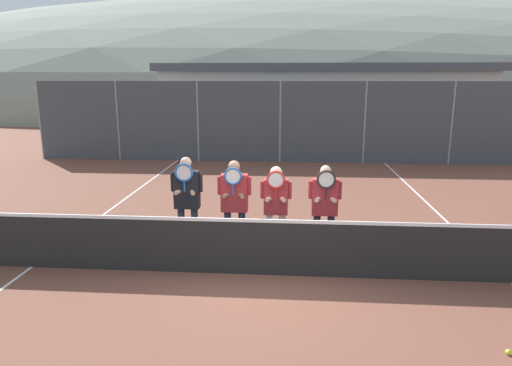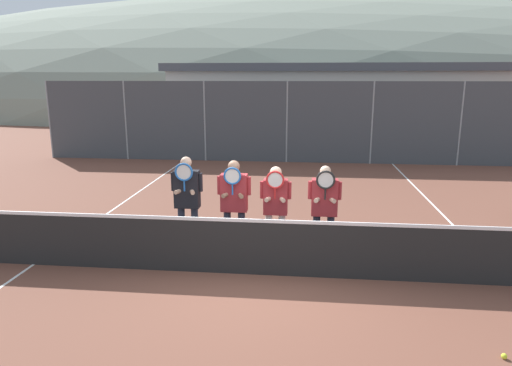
{
  "view_description": "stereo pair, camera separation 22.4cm",
  "coord_description": "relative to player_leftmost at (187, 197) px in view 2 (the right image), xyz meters",
  "views": [
    {
      "loc": [
        0.45,
        -7.06,
        3.23
      ],
      "look_at": [
        -0.19,
        1.08,
        1.32
      ],
      "focal_mm": 32.0,
      "sensor_mm": 36.0,
      "label": 1
    },
    {
      "loc": [
        0.67,
        -7.04,
        3.23
      ],
      "look_at": [
        -0.19,
        1.08,
        1.32
      ],
      "focal_mm": 32.0,
      "sensor_mm": 36.0,
      "label": 2
    }
  ],
  "objects": [
    {
      "name": "ground_plane",
      "position": [
        1.44,
        -0.87,
        -1.08
      ],
      "size": [
        120.0,
        120.0,
        0.0
      ],
      "primitive_type": "plane",
      "color": "brown"
    },
    {
      "name": "hill_distant",
      "position": [
        1.44,
        55.43,
        -1.08
      ],
      "size": [
        129.77,
        72.09,
        25.23
      ],
      "color": "gray",
      "rests_on": "ground_plane"
    },
    {
      "name": "clubhouse_building",
      "position": [
        3.36,
        16.14,
        0.86
      ],
      "size": [
        16.19,
        5.5,
        3.84
      ],
      "color": "beige",
      "rests_on": "ground_plane"
    },
    {
      "name": "fence_back",
      "position": [
        1.44,
        9.52,
        0.45
      ],
      "size": [
        19.15,
        0.06,
        3.07
      ],
      "color": "gray",
      "rests_on": "ground_plane"
    },
    {
      "name": "tennis_net",
      "position": [
        1.44,
        -0.87,
        -0.58
      ],
      "size": [
        10.82,
        0.09,
        1.07
      ],
      "color": "gray",
      "rests_on": "ground_plane"
    },
    {
      "name": "court_line_left_sideline",
      "position": [
        -2.58,
        2.13,
        -1.08
      ],
      "size": [
        0.05,
        16.0,
        0.01
      ],
      "primitive_type": "cube",
      "color": "white",
      "rests_on": "ground_plane"
    },
    {
      "name": "court_line_right_sideline",
      "position": [
        5.47,
        2.13,
        -1.08
      ],
      "size": [
        0.05,
        16.0,
        0.01
      ],
      "primitive_type": "cube",
      "color": "white",
      "rests_on": "ground_plane"
    },
    {
      "name": "player_leftmost",
      "position": [
        0.0,
        0.0,
        0.0
      ],
      "size": [
        0.59,
        0.34,
        1.82
      ],
      "color": "#232838",
      "rests_on": "ground_plane"
    },
    {
      "name": "player_center_left",
      "position": [
        0.88,
        -0.07,
        -0.01
      ],
      "size": [
        0.61,
        0.34,
        1.79
      ],
      "color": "#232838",
      "rests_on": "ground_plane"
    },
    {
      "name": "player_center_right",
      "position": [
        1.63,
        -0.02,
        -0.08
      ],
      "size": [
        0.56,
        0.34,
        1.68
      ],
      "color": "white",
      "rests_on": "ground_plane"
    },
    {
      "name": "player_rightmost",
      "position": [
        2.5,
        -0.06,
        -0.06
      ],
      "size": [
        0.59,
        0.34,
        1.72
      ],
      "color": "#232838",
      "rests_on": "ground_plane"
    },
    {
      "name": "car_far_left",
      "position": [
        -4.12,
        11.91,
        -0.22
      ],
      "size": [
        4.75,
        2.04,
        1.66
      ],
      "color": "silver",
      "rests_on": "ground_plane"
    },
    {
      "name": "car_left_of_center",
      "position": [
        1.06,
        12.05,
        -0.21
      ],
      "size": [
        4.1,
        1.94,
        1.7
      ],
      "color": "navy",
      "rests_on": "ground_plane"
    },
    {
      "name": "car_center",
      "position": [
        5.96,
        11.95,
        -0.21
      ],
      "size": [
        4.2,
        1.98,
        1.69
      ],
      "color": "black",
      "rests_on": "ground_plane"
    },
    {
      "name": "tennis_ball_on_court",
      "position": [
        4.51,
        -2.9,
        -1.05
      ],
      "size": [
        0.07,
        0.07,
        0.07
      ],
      "color": "#CCDB33",
      "rests_on": "ground_plane"
    }
  ]
}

